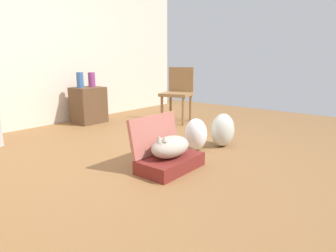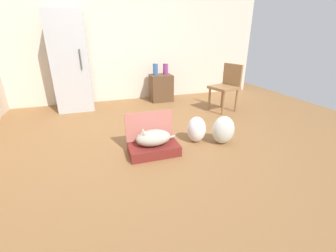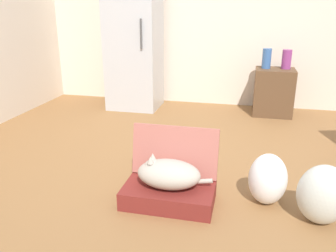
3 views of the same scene
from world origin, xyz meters
name	(u,v)px [view 3 (image 3 of 3)]	position (x,y,z in m)	size (l,w,h in m)	color
ground_plane	(191,171)	(0.00, 0.00, 0.00)	(7.68, 7.68, 0.00)	olive
wall_back	(221,7)	(0.00, 2.26, 1.30)	(6.40, 0.15, 2.60)	beige
suitcase_base	(169,195)	(-0.07, -0.52, 0.06)	(0.63, 0.37, 0.13)	maroon
suitcase_lid	(175,151)	(-0.07, -0.32, 0.31)	(0.63, 0.37, 0.04)	#B26356
cat	(168,174)	(-0.08, -0.52, 0.23)	(0.52, 0.28, 0.23)	#B2A899
plastic_bag_white	(268,179)	(0.59, -0.36, 0.18)	(0.26, 0.26, 0.37)	white
plastic_bag_clear	(323,195)	(0.92, -0.52, 0.20)	(0.32, 0.26, 0.40)	silver
refrigerator	(134,39)	(-1.08, 1.80, 0.91)	(0.66, 0.61, 1.82)	#B7BABC
side_table	(273,92)	(0.73, 1.85, 0.29)	(0.48, 0.40, 0.58)	brown
vase_tall	(267,58)	(0.61, 1.87, 0.70)	(0.11, 0.11, 0.24)	#38609E
vase_short	(287,59)	(0.85, 1.89, 0.70)	(0.11, 0.11, 0.23)	#8C387A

